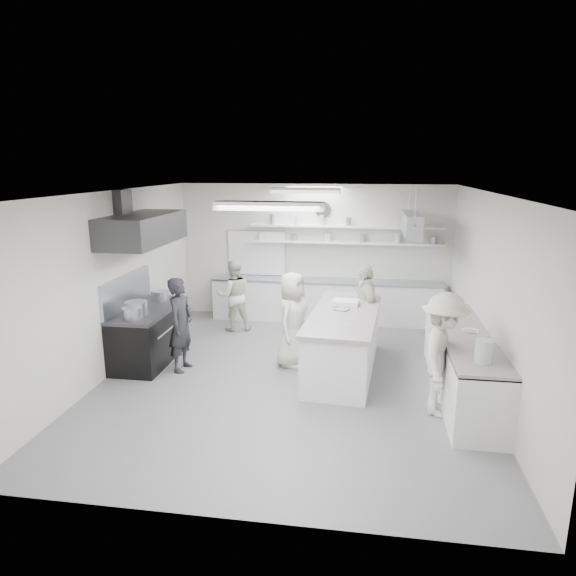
# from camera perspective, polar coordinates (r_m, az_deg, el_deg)

# --- Properties ---
(floor) EXTENTS (6.00, 7.00, 0.02)m
(floor) POSITION_cam_1_polar(r_m,az_deg,el_deg) (8.51, 0.35, -10.03)
(floor) COLOR gray
(floor) RESTS_ON ground
(ceiling) EXTENTS (6.00, 7.00, 0.02)m
(ceiling) POSITION_cam_1_polar(r_m,az_deg,el_deg) (7.80, 0.38, 10.74)
(ceiling) COLOR silver
(ceiling) RESTS_ON wall_back
(wall_back) EXTENTS (6.00, 0.04, 3.00)m
(wall_back) POSITION_cam_1_polar(r_m,az_deg,el_deg) (11.42, 2.90, 4.04)
(wall_back) COLOR beige
(wall_back) RESTS_ON floor
(wall_front) EXTENTS (6.00, 0.04, 3.00)m
(wall_front) POSITION_cam_1_polar(r_m,az_deg,el_deg) (4.76, -5.83, -10.10)
(wall_front) COLOR beige
(wall_front) RESTS_ON floor
(wall_left) EXTENTS (0.04, 7.00, 3.00)m
(wall_left) POSITION_cam_1_polar(r_m,az_deg,el_deg) (8.95, -19.02, 0.59)
(wall_left) COLOR beige
(wall_left) RESTS_ON floor
(wall_right) EXTENTS (0.04, 7.00, 3.00)m
(wall_right) POSITION_cam_1_polar(r_m,az_deg,el_deg) (8.16, 21.70, -0.85)
(wall_right) COLOR beige
(wall_right) RESTS_ON floor
(stove) EXTENTS (0.80, 1.80, 0.90)m
(stove) POSITION_cam_1_polar(r_m,az_deg,el_deg) (9.40, -15.23, -5.18)
(stove) COLOR black
(stove) RESTS_ON floor
(exhaust_hood) EXTENTS (0.85, 2.00, 0.50)m
(exhaust_hood) POSITION_cam_1_polar(r_m,az_deg,el_deg) (8.98, -15.99, 6.38)
(exhaust_hood) COLOR #373739
(exhaust_hood) RESTS_ON wall_left
(back_counter) EXTENTS (5.00, 0.60, 0.92)m
(back_counter) POSITION_cam_1_polar(r_m,az_deg,el_deg) (11.33, 4.20, -1.45)
(back_counter) COLOR white
(back_counter) RESTS_ON floor
(shelf_lower) EXTENTS (4.20, 0.26, 0.04)m
(shelf_lower) POSITION_cam_1_polar(r_m,az_deg,el_deg) (11.21, 6.43, 5.08)
(shelf_lower) COLOR white
(shelf_lower) RESTS_ON wall_back
(shelf_upper) EXTENTS (4.20, 0.26, 0.04)m
(shelf_upper) POSITION_cam_1_polar(r_m,az_deg,el_deg) (11.16, 6.47, 6.86)
(shelf_upper) COLOR white
(shelf_upper) RESTS_ON wall_back
(pass_through_window) EXTENTS (1.30, 0.04, 1.00)m
(pass_through_window) POSITION_cam_1_polar(r_m,az_deg,el_deg) (11.61, -3.52, 3.94)
(pass_through_window) COLOR black
(pass_through_window) RESTS_ON wall_back
(wall_clock) EXTENTS (0.32, 0.05, 0.32)m
(wall_clock) POSITION_cam_1_polar(r_m,az_deg,el_deg) (11.25, 3.97, 8.76)
(wall_clock) COLOR silver
(wall_clock) RESTS_ON wall_back
(right_counter) EXTENTS (0.74, 3.30, 0.94)m
(right_counter) POSITION_cam_1_polar(r_m,az_deg,el_deg) (8.21, 18.97, -8.10)
(right_counter) COLOR white
(right_counter) RESTS_ON floor
(pot_rack) EXTENTS (0.30, 1.60, 0.40)m
(pot_rack) POSITION_cam_1_polar(r_m,az_deg,el_deg) (10.21, 13.64, 7.06)
(pot_rack) COLOR #A3A8B2
(pot_rack) RESTS_ON ceiling
(light_fixture_front) EXTENTS (1.30, 0.25, 0.10)m
(light_fixture_front) POSITION_cam_1_polar(r_m,az_deg,el_deg) (6.03, -2.11, 9.19)
(light_fixture_front) COLOR white
(light_fixture_front) RESTS_ON ceiling
(light_fixture_rear) EXTENTS (1.30, 0.25, 0.10)m
(light_fixture_rear) POSITION_cam_1_polar(r_m,az_deg,el_deg) (9.58, 1.96, 10.86)
(light_fixture_rear) COLOR white
(light_fixture_rear) RESTS_ON ceiling
(prep_island) EXTENTS (1.20, 2.72, 0.98)m
(prep_island) POSITION_cam_1_polar(r_m,az_deg,el_deg) (8.66, 6.24, -6.12)
(prep_island) COLOR white
(prep_island) RESTS_ON floor
(stove_pot) EXTENTS (0.37, 0.37, 0.29)m
(stove_pot) POSITION_cam_1_polar(r_m,az_deg,el_deg) (8.84, -16.60, -2.36)
(stove_pot) COLOR #A3A8B2
(stove_pot) RESTS_ON stove
(cook_stove) EXTENTS (0.44, 0.62, 1.60)m
(cook_stove) POSITION_cam_1_polar(r_m,az_deg,el_deg) (8.72, -11.91, -4.03)
(cook_stove) COLOR black
(cook_stove) RESTS_ON floor
(cook_back) EXTENTS (0.89, 0.79, 1.50)m
(cook_back) POSITION_cam_1_polar(r_m,az_deg,el_deg) (10.67, -6.10, -0.82)
(cook_back) COLOR silver
(cook_back) RESTS_ON floor
(cook_island_left) EXTENTS (0.72, 0.92, 1.65)m
(cook_island_left) POSITION_cam_1_polar(r_m,az_deg,el_deg) (8.74, 0.46, -3.53)
(cook_island_left) COLOR silver
(cook_island_left) RESTS_ON floor
(cook_island_right) EXTENTS (0.67, 1.04, 1.65)m
(cook_island_right) POSITION_cam_1_polar(r_m,az_deg,el_deg) (9.47, 8.59, -2.33)
(cook_island_right) COLOR silver
(cook_island_right) RESTS_ON floor
(cook_right) EXTENTS (0.94, 1.26, 1.74)m
(cook_right) POSITION_cam_1_polar(r_m,az_deg,el_deg) (7.35, 16.96, -7.17)
(cook_right) COLOR silver
(cook_right) RESTS_ON floor
(bowl_island_a) EXTENTS (0.36, 0.36, 0.07)m
(bowl_island_a) POSITION_cam_1_polar(r_m,az_deg,el_deg) (8.66, 6.03, -2.48)
(bowl_island_a) COLOR #A3A8B2
(bowl_island_a) RESTS_ON prep_island
(bowl_island_b) EXTENTS (0.23, 0.23, 0.06)m
(bowl_island_b) POSITION_cam_1_polar(r_m,az_deg,el_deg) (8.09, 6.38, -3.69)
(bowl_island_b) COLOR white
(bowl_island_b) RESTS_ON prep_island
(bowl_right) EXTENTS (0.29, 0.29, 0.06)m
(bowl_right) POSITION_cam_1_polar(r_m,az_deg,el_deg) (8.12, 19.77, -4.65)
(bowl_right) COLOR white
(bowl_right) RESTS_ON right_counter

